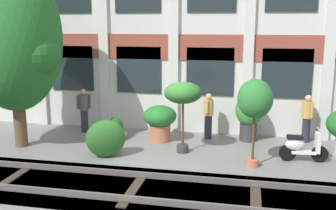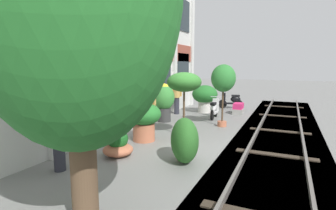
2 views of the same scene
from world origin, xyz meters
name	(u,v)px [view 2 (image 2 of 2)]	position (x,y,z in m)	size (l,w,h in m)	color
ground_plane	(197,145)	(0.00, 0.00, 0.00)	(80.00, 80.00, 0.00)	slate
apartment_facade	(105,27)	(0.00, 3.32, 3.72)	(16.07, 0.64, 7.46)	silver
rail_tracks	(275,161)	(0.00, -2.22, -0.13)	(23.71, 2.80, 0.43)	#423F3A
potted_plant_wide_bowl	(118,145)	(-1.78, 1.65, 0.30)	(0.82, 0.82, 0.75)	#B76647
potted_plant_fluted_column	(164,99)	(2.71, 2.43, 0.97)	(0.90, 0.90, 1.66)	#333333
potted_plant_stone_basin	(205,96)	(5.67, 1.51, 0.86)	(1.31, 1.31, 1.41)	beige
potted_plant_terracotta_small	(223,80)	(2.86, -0.08, 1.88)	(0.96, 0.96, 2.47)	#B76647
potted_plant_square_trough	(238,109)	(5.96, -0.17, 0.26)	(0.83, 0.52, 0.54)	gray
potted_plant_tall_urn	(184,84)	(0.74, 0.73, 1.81)	(1.15, 1.15, 2.21)	#333333
potted_plant_ribbed_drum	(144,118)	(-0.21, 1.75, 0.73)	(1.12, 1.12, 1.23)	#B76647
scooter_near_curb	(232,101)	(7.59, 0.48, 0.44)	(0.67, 1.33, 0.98)	black
scooter_second_parked	(214,109)	(4.24, 0.62, 0.44)	(1.38, 0.50, 0.98)	black
resident_by_doorway	(58,135)	(-3.18, 2.28, 0.86)	(0.45, 0.35, 1.61)	#282833
resident_watching_tracks	(177,97)	(4.62, 2.65, 0.87)	(0.34, 0.46, 1.62)	#282833
resident_near_plants	(150,107)	(1.36, 2.37, 0.85)	(0.34, 0.53, 1.59)	#282833
topiary_hedge	(185,140)	(-1.44, -0.15, 0.57)	(1.18, 0.70, 1.13)	#286023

